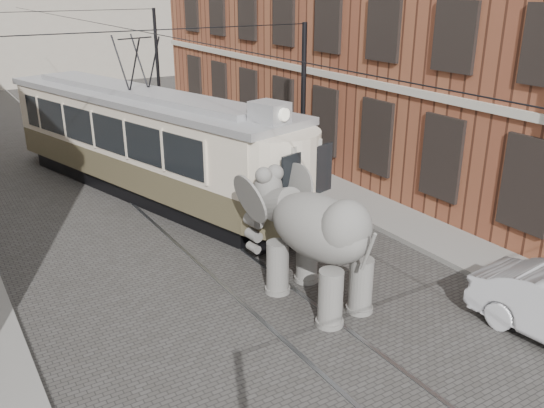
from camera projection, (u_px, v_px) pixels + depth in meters
ground at (267, 294)px, 14.39m from camera, size 120.00×120.00×0.00m
tram_rails at (267, 294)px, 14.38m from camera, size 1.54×80.00×0.02m
sidewalk_right at (437, 239)px, 17.32m from camera, size 2.00×60.00×0.15m
brick_building at (376, 14)px, 24.81m from camera, size 8.00×26.00×12.00m
catenary at (173, 136)px, 17.18m from camera, size 11.00×30.20×6.00m
tram at (141, 118)px, 20.45m from camera, size 6.44×14.25×5.55m
elephant at (319, 245)px, 13.57m from camera, size 3.19×5.15×3.00m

